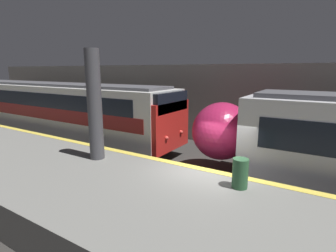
{
  "coord_description": "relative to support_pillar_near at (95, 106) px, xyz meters",
  "views": [
    {
      "loc": [
        3.23,
        -7.78,
        4.37
      ],
      "look_at": [
        -2.23,
        1.0,
        2.15
      ],
      "focal_mm": 28.0,
      "sensor_mm": 36.0,
      "label": 1
    }
  ],
  "objects": [
    {
      "name": "ground_plane",
      "position": [
        3.97,
        1.22,
        -3.11
      ],
      "size": [
        120.0,
        120.0,
        0.0
      ],
      "primitive_type": "plane",
      "color": "#33302D"
    },
    {
      "name": "support_pillar_near",
      "position": [
        0.0,
        0.0,
        0.0
      ],
      "size": [
        0.52,
        0.52,
        3.99
      ],
      "color": "#47474C",
      "rests_on": "platform"
    },
    {
      "name": "train_boxy",
      "position": [
        -8.37,
        3.72,
        -1.28
      ],
      "size": [
        19.07,
        3.0,
        3.57
      ],
      "color": "black",
      "rests_on": "ground"
    },
    {
      "name": "station_rear_barrier",
      "position": [
        3.97,
        8.05,
        -0.76
      ],
      "size": [
        50.0,
        0.15,
        4.7
      ],
      "color": "#9E998E",
      "rests_on": "ground"
    },
    {
      "name": "trash_bin",
      "position": [
        5.29,
        0.33,
        -1.57
      ],
      "size": [
        0.44,
        0.44,
        0.85
      ],
      "color": "#2D5B38",
      "rests_on": "platform"
    },
    {
      "name": "platform",
      "position": [
        3.97,
        -1.27,
        -2.55
      ],
      "size": [
        40.0,
        4.97,
        1.13
      ],
      "color": "slate",
      "rests_on": "ground"
    }
  ]
}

